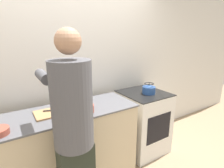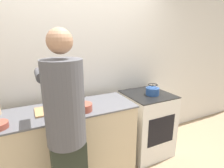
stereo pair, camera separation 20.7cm
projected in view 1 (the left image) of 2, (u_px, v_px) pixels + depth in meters
wall_back at (77, 70)px, 2.35m from camera, size 8.00×0.05×2.60m
counter at (65, 149)px, 2.03m from camera, size 1.69×0.60×0.94m
oven at (143, 121)px, 2.69m from camera, size 0.63×0.66×0.93m
person at (73, 130)px, 1.46m from camera, size 0.37×0.61×1.80m
cutting_board at (52, 113)px, 1.86m from camera, size 0.35×0.26×0.02m
knife at (55, 110)px, 1.90m from camera, size 0.25×0.11×0.01m
kettle at (149, 89)px, 2.52m from camera, size 0.19×0.19×0.15m
bowl_mixing at (86, 108)px, 1.89m from camera, size 0.19×0.19×0.08m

